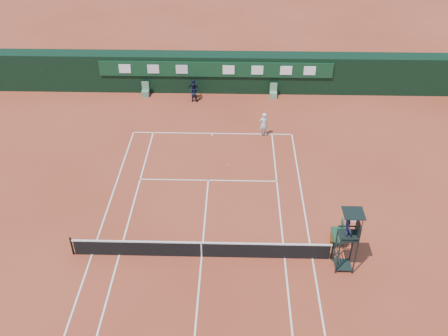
{
  "coord_description": "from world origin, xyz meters",
  "views": [
    {
      "loc": [
        1.57,
        -17.75,
        17.77
      ],
      "look_at": [
        0.96,
        6.0,
        1.2
      ],
      "focal_mm": 40.0,
      "sensor_mm": 36.0,
      "label": 1
    }
  ],
  "objects_px": {
    "player_bench": "(340,233)",
    "cooler": "(351,214)",
    "tennis_net": "(201,249)",
    "umpire_chair": "(349,229)",
    "player": "(264,124)"
  },
  "relations": [
    {
      "from": "tennis_net",
      "to": "player",
      "type": "bearing_deg",
      "value": 73.34
    },
    {
      "from": "player",
      "to": "tennis_net",
      "type": "bearing_deg",
      "value": 62.49
    },
    {
      "from": "cooler",
      "to": "player",
      "type": "height_order",
      "value": "player"
    },
    {
      "from": "player",
      "to": "cooler",
      "type": "bearing_deg",
      "value": 106.23
    },
    {
      "from": "player_bench",
      "to": "cooler",
      "type": "bearing_deg",
      "value": 63.2
    },
    {
      "from": "umpire_chair",
      "to": "player",
      "type": "distance_m",
      "value": 12.78
    },
    {
      "from": "tennis_net",
      "to": "cooler",
      "type": "height_order",
      "value": "tennis_net"
    },
    {
      "from": "tennis_net",
      "to": "player",
      "type": "distance_m",
      "value": 12.22
    },
    {
      "from": "umpire_chair",
      "to": "player",
      "type": "relative_size",
      "value": 1.96
    },
    {
      "from": "tennis_net",
      "to": "player",
      "type": "height_order",
      "value": "player"
    },
    {
      "from": "tennis_net",
      "to": "umpire_chair",
      "type": "bearing_deg",
      "value": -4.38
    },
    {
      "from": "tennis_net",
      "to": "cooler",
      "type": "distance_m",
      "value": 8.49
    },
    {
      "from": "cooler",
      "to": "tennis_net",
      "type": "bearing_deg",
      "value": -158.81
    },
    {
      "from": "tennis_net",
      "to": "player_bench",
      "type": "distance_m",
      "value": 7.11
    },
    {
      "from": "cooler",
      "to": "player",
      "type": "relative_size",
      "value": 0.37
    }
  ]
}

